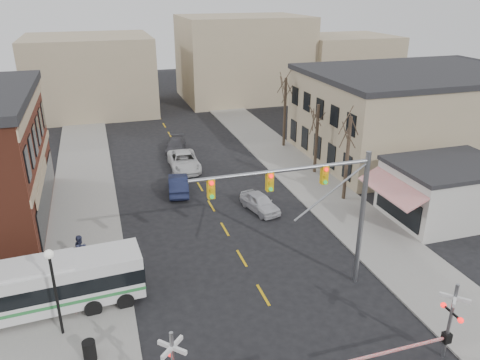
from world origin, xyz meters
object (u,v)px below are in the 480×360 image
at_px(street_lamp, 53,276).
at_px(car_c, 184,161).
at_px(rr_crossing_east, 442,324).
at_px(car_a, 260,202).
at_px(car_d, 176,146).
at_px(trash_bin, 89,351).
at_px(pedestrian_far, 81,249).
at_px(transit_bus, 33,288).
at_px(car_b, 178,184).
at_px(pedestrian_near, 74,300).
at_px(traffic_signal_mast, 319,198).

bearing_deg(street_lamp, car_c, 63.96).
distance_m(rr_crossing_east, car_a, 17.23).
bearing_deg(car_d, trash_bin, -92.93).
bearing_deg(pedestrian_far, transit_bus, -173.44).
bearing_deg(street_lamp, car_b, 60.85).
bearing_deg(pedestrian_near, car_d, -40.88).
bearing_deg(car_b, pedestrian_near, 68.42).
height_order(street_lamp, pedestrian_near, street_lamp).
bearing_deg(car_d, traffic_signal_mast, -68.17).
relative_size(car_c, car_d, 1.24).
xyz_separation_m(rr_crossing_east, street_lamp, (-16.53, 6.79, 1.49)).
bearing_deg(rr_crossing_east, pedestrian_far, 139.85).
distance_m(car_b, car_d, 10.52).
relative_size(rr_crossing_east, car_c, 0.99).
relative_size(traffic_signal_mast, car_c, 1.71).
bearing_deg(car_d, car_a, -61.85).
bearing_deg(trash_bin, car_d, 72.40).
relative_size(transit_bus, pedestrian_far, 5.91).
relative_size(traffic_signal_mast, car_b, 2.14).
bearing_deg(street_lamp, trash_bin, -60.24).
bearing_deg(traffic_signal_mast, rr_crossing_east, -64.93).
bearing_deg(street_lamp, car_a, 36.21).
xyz_separation_m(traffic_signal_mast, trash_bin, (-12.16, -2.05, -5.11)).
bearing_deg(car_b, car_d, -90.35).
distance_m(trash_bin, car_d, 29.42).
distance_m(car_b, car_c, 5.41).
xyz_separation_m(traffic_signal_mast, rr_crossing_east, (3.08, -6.59, -3.76)).
relative_size(street_lamp, car_a, 1.18).
xyz_separation_m(street_lamp, trash_bin, (1.29, -2.25, -2.84)).
xyz_separation_m(traffic_signal_mast, car_a, (0.48, 10.40, -5.04)).
relative_size(street_lamp, trash_bin, 4.73).
xyz_separation_m(street_lamp, pedestrian_far, (0.95, 6.35, -2.39)).
bearing_deg(car_c, traffic_signal_mast, -78.51).
bearing_deg(car_b, traffic_signal_mast, 115.70).
relative_size(transit_bus, car_b, 2.47).
height_order(car_a, pedestrian_near, pedestrian_near).
bearing_deg(pedestrian_far, car_a, -38.83).
bearing_deg(traffic_signal_mast, trash_bin, -170.44).
bearing_deg(transit_bus, street_lamp, -57.27).
relative_size(traffic_signal_mast, pedestrian_near, 6.38).
distance_m(rr_crossing_east, trash_bin, 15.96).
distance_m(traffic_signal_mast, rr_crossing_east, 8.18).
height_order(car_d, pedestrian_near, pedestrian_near).
height_order(rr_crossing_east, pedestrian_far, rr_crossing_east).
xyz_separation_m(transit_bus, traffic_signal_mast, (14.78, -2.28, 4.09)).
bearing_deg(car_c, car_b, -103.62).
relative_size(trash_bin, pedestrian_far, 0.53).
relative_size(traffic_signal_mast, car_a, 2.43).
bearing_deg(car_c, car_a, -67.39).
relative_size(car_b, car_d, 0.99).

